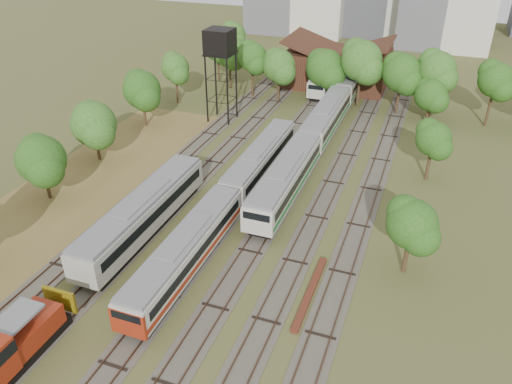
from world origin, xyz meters
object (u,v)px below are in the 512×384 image
at_px(railcar_green_set, 326,119).
at_px(water_tower, 220,44).
at_px(shunter_locomotive, 9,347).
at_px(railcar_red_set, 229,199).

relative_size(railcar_green_set, water_tower, 4.26).
bearing_deg(shunter_locomotive, railcar_green_set, 77.25).
distance_m(railcar_red_set, water_tower, 25.97).
distance_m(railcar_red_set, railcar_green_set, 23.06).
bearing_deg(railcar_red_set, shunter_locomotive, -105.62).
bearing_deg(railcar_green_set, railcar_red_set, -99.99).
bearing_deg(water_tower, shunter_locomotive, -84.22).
xyz_separation_m(railcar_green_set, shunter_locomotive, (-10.00, -44.18, -0.25)).
distance_m(railcar_green_set, water_tower, 16.68).
bearing_deg(railcar_green_set, water_tower, -177.96).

